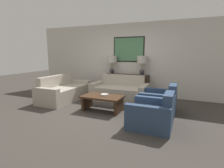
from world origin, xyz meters
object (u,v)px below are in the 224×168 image
Objects in this scene: table_lamp_right at (142,62)px; couch_by_side at (64,92)px; armchair_near_camera at (152,115)px; couch_by_back_wall at (120,92)px; table_lamp_left at (112,61)px; coffee_table at (102,100)px; console_table at (126,85)px; decorative_bowl at (105,95)px; armchair_near_back_wall at (160,102)px.

table_lamp_right is 0.36× the size of couch_by_side.
couch_by_back_wall is at bearing 128.43° from armchair_near_camera.
table_lamp_right is 1.32m from couch_by_back_wall.
table_lamp_left is at bearing 131.01° from couch_by_back_wall.
coffee_table is at bearing -15.85° from couch_by_side.
table_lamp_left reaches higher than console_table.
console_table is 1.88m from decorative_bowl.
table_lamp_left reaches higher than decorative_bowl.
couch_by_side is 8.88× the size of decorative_bowl.
couch_by_back_wall is 1.90m from couch_by_side.
couch_by_side is 2.08× the size of armchair_near_camera.
table_lamp_right is at bearing 48.99° from couch_by_back_wall.
table_lamp_left and table_lamp_right have the same top height.
table_lamp_left is 0.36× the size of couch_by_back_wall.
table_lamp_left is at bearing 107.51° from decorative_bowl.
console_table reaches higher than coffee_table.
decorative_bowl is (0.01, -1.88, 0.05)m from console_table.
couch_by_side is 3.15m from armchair_near_back_wall.
armchair_near_back_wall is 1.08m from armchair_near_camera.
coffee_table is at bearing -107.89° from table_lamp_right.
armchair_near_back_wall is 1.00× the size of armchair_near_camera.
couch_by_side is 1.69× the size of coffee_table.
armchair_near_back_wall is (2.00, -1.37, -1.00)m from table_lamp_left.
armchair_near_back_wall is (1.42, -1.37, -0.13)m from console_table.
table_lamp_left is at bearing 180.00° from table_lamp_right.
decorative_bowl is (1.75, -0.45, 0.16)m from couch_by_side.
table_lamp_right reaches higher than coffee_table.
couch_by_side is 1.82m from decorative_bowl.
couch_by_back_wall is (-0.58, -0.66, -0.99)m from table_lamp_right.
table_lamp_left is 3.32m from armchair_near_camera.
table_lamp_right is at bearing 0.00° from console_table.
armchair_near_back_wall is at bearing -44.12° from console_table.
armchair_near_camera is at bearing -20.29° from coffee_table.
table_lamp_right is at bearing 108.90° from armchair_near_camera.
couch_by_back_wall is 1.22m from decorative_bowl.
decorative_bowl is at bearing 157.81° from armchair_near_camera.
decorative_bowl is at bearing 32.24° from coffee_table.
table_lamp_right is 2.78m from armchair_near_camera.
armchair_near_back_wall is at bearing 20.29° from coffee_table.
table_lamp_left is at bearing 129.15° from armchair_near_camera.
armchair_near_back_wall is (1.40, 0.50, -0.18)m from decorative_bowl.
couch_by_back_wall is 8.88× the size of decorative_bowl.
table_lamp_right is 3.23× the size of decorative_bowl.
decorative_bowl is at bearing -106.70° from table_lamp_right.
coffee_table is (-0.04, -1.91, -0.09)m from console_table.
couch_by_side is 2.08× the size of armchair_near_back_wall.
couch_by_side is 1.77m from coffee_table.
couch_by_side reaches higher than armchair_near_camera.
console_table is 1.05m from table_lamp_left.
couch_by_back_wall and couch_by_side have the same top height.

